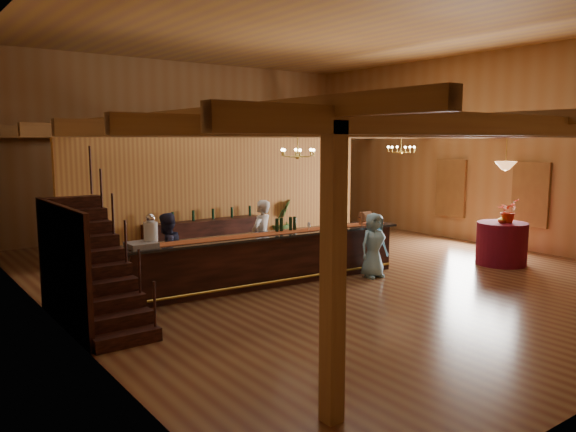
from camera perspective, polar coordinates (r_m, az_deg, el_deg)
floor at (r=13.17m, az=3.56°, el=-5.49°), size 14.00×14.00×0.00m
ceiling at (r=13.06m, az=3.77°, el=18.71°), size 14.00×14.00×0.00m
wall_back at (r=18.72m, az=-10.39°, el=6.81°), size 12.00×0.10×5.50m
wall_left at (r=10.06m, az=-23.61°, el=5.63°), size 0.10×14.00×5.50m
wall_right at (r=17.31m, az=19.13°, el=6.45°), size 0.10×14.00×5.50m
beam_grid at (r=13.21m, az=2.24°, el=8.73°), size 11.90×13.90×0.39m
support_posts at (r=12.52m, az=5.09°, el=1.25°), size 9.20×10.20×3.20m
partition_wall at (r=15.47m, az=-6.21°, el=2.27°), size 9.00×0.18×3.10m
window_right_front at (r=16.47m, az=23.43°, el=2.01°), size 0.12×1.05×1.75m
window_right_back at (r=17.91m, az=16.23°, el=2.75°), size 0.12×1.05×1.75m
staircase at (r=9.70m, az=-18.88°, el=-4.63°), size 1.00×2.80×2.00m
backroom_boxes at (r=17.43m, az=-8.90°, el=-0.55°), size 4.10×0.60×1.10m
tasting_bar at (r=11.80m, az=-1.82°, el=-4.34°), size 6.43×1.26×1.08m
beverage_dispenser at (r=10.66m, az=-13.78°, el=-1.43°), size 0.26×0.26×0.60m
glass_rack_tray at (r=10.54m, az=-14.68°, el=-2.87°), size 0.50×0.50×0.10m
raffle_drum at (r=13.09m, az=7.86°, el=-0.10°), size 0.34×0.24×0.30m
bar_bottle_0 at (r=11.90m, az=-1.13°, el=-0.93°), size 0.07×0.07×0.30m
bar_bottle_1 at (r=11.96m, az=-0.68°, el=-0.89°), size 0.07×0.07×0.30m
bar_bottle_2 at (r=12.08m, az=0.26°, el=-0.80°), size 0.07×0.07×0.30m
bar_bottle_3 at (r=12.14m, az=0.68°, el=-0.76°), size 0.07×0.07×0.30m
backbar_shelf at (r=14.94m, az=-8.56°, el=-2.17°), size 3.32×0.70×0.93m
round_table at (r=14.59m, az=20.87°, el=-2.63°), size 1.19×1.19×1.03m
chandelier_left at (r=12.71m, az=0.99°, el=6.48°), size 0.80×0.80×0.62m
chandelier_right at (r=16.82m, az=11.41°, el=6.69°), size 0.80×0.80×0.61m
pendant_lamp at (r=14.39m, az=21.23°, el=4.79°), size 0.52×0.52×0.90m
bartender at (r=12.60m, az=-2.71°, el=-2.17°), size 0.73×0.62×1.69m
staff_second at (r=11.44m, az=-12.23°, el=-3.63°), size 0.94×0.85×1.58m
guest at (r=12.47m, az=8.71°, el=-2.94°), size 0.74×0.51×1.43m
floor_plant at (r=16.50m, az=-0.68°, el=-0.54°), size 0.82×0.72×1.27m
table_flowers at (r=14.53m, az=21.42°, el=0.50°), size 0.62×0.57×0.57m
table_vase at (r=14.38m, az=20.89°, el=-0.12°), size 0.15×0.15×0.29m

